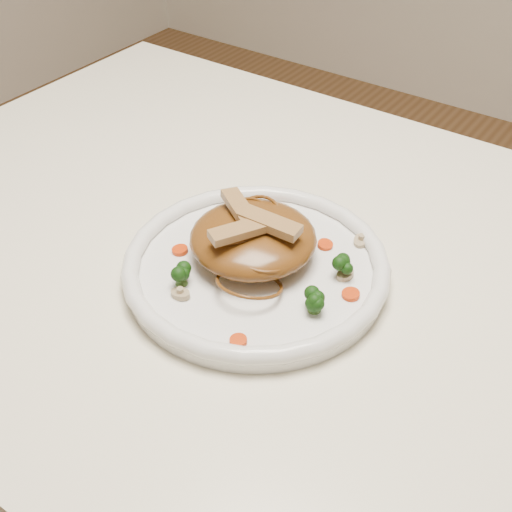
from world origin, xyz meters
The scene contains 19 objects.
table centered at (0.00, 0.00, 0.65)m, with size 1.20×0.80×0.75m.
plate centered at (-0.01, -0.05, 0.76)m, with size 0.30×0.30×0.02m, color white.
noodle_mound centered at (-0.03, -0.04, 0.79)m, with size 0.14×0.14×0.05m, color brown.
chicken_a centered at (0.00, -0.04, 0.82)m, with size 0.07×0.02×0.01m, color tan.
chicken_b centered at (-0.05, -0.03, 0.82)m, with size 0.06×0.02×0.01m, color tan.
chicken_c centered at (-0.02, -0.07, 0.82)m, with size 0.07×0.02×0.01m, color tan.
broccoli_0 centered at (0.07, -0.01, 0.78)m, with size 0.03×0.03×0.03m, color #13370B, non-canonical shape.
broccoli_1 centered at (-0.08, -0.03, 0.78)m, with size 0.03×0.03×0.03m, color #13370B, non-canonical shape.
broccoli_2 centered at (-0.06, -0.12, 0.78)m, with size 0.02×0.02×0.03m, color #13370B, non-canonical shape.
broccoli_3 centered at (0.08, -0.07, 0.78)m, with size 0.02×0.02×0.03m, color #13370B, non-canonical shape.
carrot_0 centered at (0.03, 0.03, 0.77)m, with size 0.02×0.02×0.01m, color red.
carrot_1 centered at (-0.10, -0.08, 0.77)m, with size 0.02×0.02×0.01m, color red.
carrot_2 centered at (0.10, -0.03, 0.77)m, with size 0.02×0.02×0.01m, color red.
carrot_3 centered at (-0.06, 0.05, 0.77)m, with size 0.02×0.02×0.01m, color red.
carrot_4 centered at (0.04, -0.16, 0.77)m, with size 0.02×0.02×0.01m, color red.
mushroom_0 centered at (-0.05, -0.14, 0.77)m, with size 0.02×0.02×0.01m, color tan.
mushroom_1 centered at (0.08, -0.01, 0.77)m, with size 0.02×0.02×0.01m, color tan.
mushroom_2 centered at (-0.11, -0.01, 0.77)m, with size 0.03×0.03×0.01m, color tan.
mushroom_3 centered at (0.06, 0.06, 0.77)m, with size 0.02×0.02×0.01m, color tan.
Camera 1 is at (0.31, -0.52, 1.25)m, focal length 46.78 mm.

